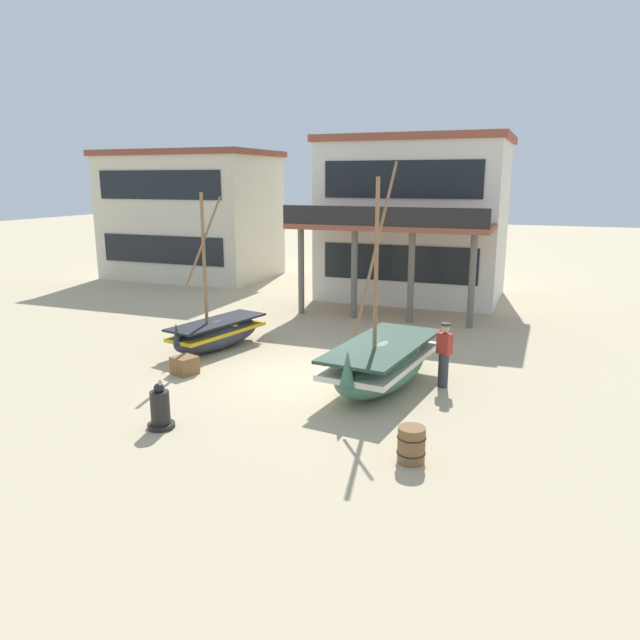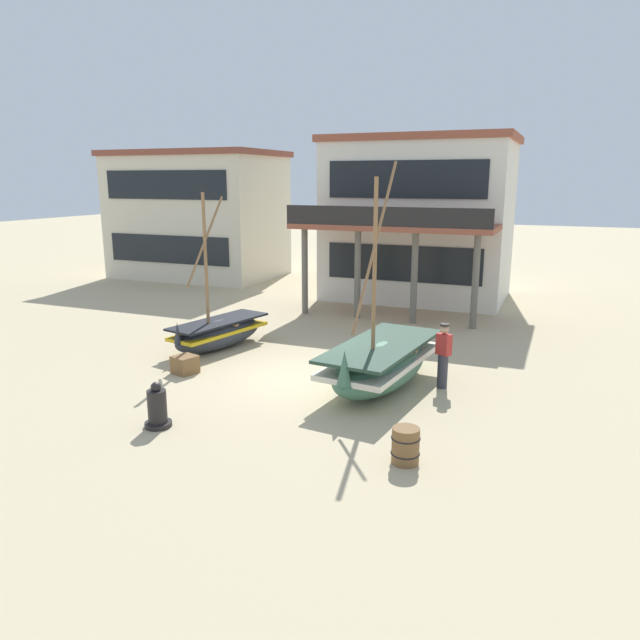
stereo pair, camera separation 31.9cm
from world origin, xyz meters
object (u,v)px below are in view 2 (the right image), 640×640
object	(u,v)px
fisherman_by_hull	(443,356)
capstan_winch	(157,409)
cargo_crate	(185,364)
harbor_building_annex	(199,214)
fishing_boat_near_left	(219,332)
harbor_building_main	(418,219)
fishing_boat_centre_large	(381,363)
wooden_barrel	(405,445)

from	to	relation	value
fisherman_by_hull	capstan_winch	bearing A→B (deg)	-137.06
cargo_crate	harbor_building_annex	world-z (taller)	harbor_building_annex
fishing_boat_near_left	cargo_crate	world-z (taller)	fishing_boat_near_left
capstan_winch	cargo_crate	world-z (taller)	capstan_winch
harbor_building_main	cargo_crate	bearing A→B (deg)	-104.01
fishing_boat_centre_large	fisherman_by_hull	world-z (taller)	fishing_boat_centre_large
harbor_building_main	fishing_boat_centre_large	bearing A→B (deg)	-80.55
capstan_winch	harbor_building_main	distance (m)	16.80
fisherman_by_hull	wooden_barrel	bearing A→B (deg)	-87.61
fishing_boat_near_left	fisherman_by_hull	xyz separation A→B (m)	(7.22, -0.94, 0.31)
fishing_boat_centre_large	harbor_building_main	bearing A→B (deg)	99.45
cargo_crate	harbor_building_annex	distance (m)	17.65
fishing_boat_near_left	harbor_building_annex	distance (m)	15.33
fishing_boat_centre_large	harbor_building_main	world-z (taller)	harbor_building_main
fishing_boat_near_left	fisherman_by_hull	distance (m)	7.29
fishing_boat_near_left	harbor_building_main	bearing A→B (deg)	70.74
wooden_barrel	cargo_crate	world-z (taller)	wooden_barrel
fishing_boat_centre_large	fisherman_by_hull	xyz separation A→B (m)	(1.46, 0.61, 0.18)
capstan_winch	harbor_building_annex	xyz separation A→B (m)	(-10.82, 18.01, 2.94)
capstan_winch	wooden_barrel	distance (m)	5.37
harbor_building_main	wooden_barrel	bearing A→B (deg)	-77.09
fishing_boat_near_left	capstan_winch	distance (m)	6.11
capstan_winch	fishing_boat_centre_large	bearing A→B (deg)	48.55
fisherman_by_hull	fishing_boat_centre_large	bearing A→B (deg)	-157.37
fishing_boat_near_left	fisherman_by_hull	bearing A→B (deg)	-7.42
fishing_boat_centre_large	wooden_barrel	xyz separation A→B (m)	(1.64, -3.82, -0.30)
wooden_barrel	harbor_building_annex	size ratio (longest dim) A/B	0.08
cargo_crate	capstan_winch	bearing A→B (deg)	-64.05
fishing_boat_near_left	harbor_building_annex	size ratio (longest dim) A/B	0.55
wooden_barrel	fisherman_by_hull	bearing A→B (deg)	92.39
wooden_barrel	harbor_building_annex	distance (m)	24.11
fishing_boat_centre_large	capstan_winch	bearing A→B (deg)	-131.45
fishing_boat_centre_large	capstan_winch	size ratio (longest dim) A/B	5.60
cargo_crate	fishing_boat_centre_large	bearing A→B (deg)	9.85
fisherman_by_hull	wooden_barrel	distance (m)	4.46
fisherman_by_hull	harbor_building_main	size ratio (longest dim) A/B	0.21
fishing_boat_centre_large	harbor_building_annex	bearing A→B (deg)	136.48
fisherman_by_hull	capstan_winch	distance (m)	7.08
harbor_building_annex	capstan_winch	bearing A→B (deg)	-59.01
fishing_boat_near_left	wooden_barrel	bearing A→B (deg)	-35.96
fisherman_by_hull	wooden_barrel	xyz separation A→B (m)	(0.18, -4.43, -0.48)
fishing_boat_centre_large	harbor_building_main	size ratio (longest dim) A/B	0.69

